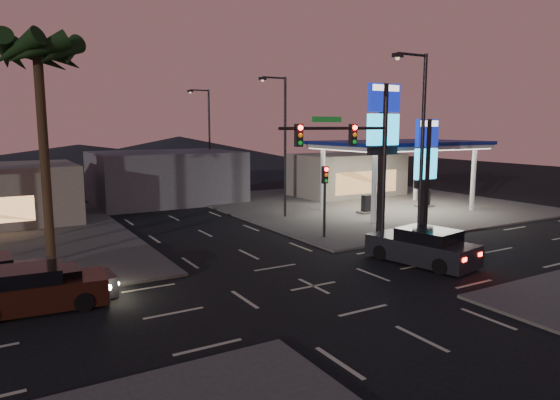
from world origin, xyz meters
TOP-DOWN VIEW (x-y plane):
  - ground at (0.00, 0.00)m, footprint 140.00×140.00m
  - corner_lot_ne at (16.00, 16.00)m, footprint 24.00×24.00m
  - gas_station at (16.00, 12.00)m, footprint 12.20×8.20m
  - convenience_store at (18.00, 21.00)m, footprint 10.00×6.00m
  - pylon_sign_tall at (8.50, 5.50)m, footprint 2.20×0.35m
  - pylon_sign_short at (11.00, 4.50)m, footprint 1.60×0.35m
  - traffic_signal_mast at (3.76, 1.99)m, footprint 6.10×0.39m
  - pedestal_signal at (5.50, 6.98)m, footprint 0.32×0.39m
  - streetlight_near at (6.79, 1.00)m, footprint 2.14×0.25m
  - streetlight_mid at (6.79, 14.00)m, footprint 2.14×0.25m
  - streetlight_far at (6.79, 28.00)m, footprint 2.14×0.25m
  - palm_a at (-9.00, 9.50)m, footprint 4.41×4.41m
  - building_far_mid at (2.00, 26.00)m, footprint 12.00×9.00m
  - hill_right at (15.00, 60.00)m, footprint 50.00×50.00m
  - hill_center at (0.00, 60.00)m, footprint 60.00×60.00m
  - car_lane_a_front at (-9.43, 3.17)m, footprint 4.14×1.83m
  - car_lane_a_mid at (-10.20, 2.89)m, footprint 5.01×2.41m
  - suv_station at (6.52, 0.21)m, footprint 3.14×5.51m

SIDE VIEW (x-z plane):
  - ground at x=0.00m, z-range 0.00..0.00m
  - corner_lot_ne at x=16.00m, z-range 0.00..0.12m
  - car_lane_a_front at x=-9.43m, z-range -0.05..1.28m
  - car_lane_a_mid at x=-10.20m, z-range -0.06..1.53m
  - suv_station at x=6.52m, z-range -0.06..1.68m
  - convenience_store at x=18.00m, z-range 0.00..4.00m
  - hill_center at x=0.00m, z-range 0.00..4.00m
  - building_far_mid at x=2.00m, z-range 0.00..4.40m
  - hill_right at x=15.00m, z-range 0.00..5.00m
  - pedestal_signal at x=5.50m, z-range 0.77..5.07m
  - pylon_sign_short at x=11.00m, z-range 1.16..8.16m
  - gas_station at x=16.00m, z-range 2.34..7.82m
  - traffic_signal_mast at x=3.76m, z-range 1.23..9.23m
  - streetlight_near at x=6.79m, z-range 0.72..10.72m
  - streetlight_mid at x=6.79m, z-range 0.72..10.72m
  - streetlight_far at x=6.79m, z-range 0.72..10.72m
  - pylon_sign_tall at x=8.50m, z-range 1.89..10.89m
  - palm_a at x=-9.00m, z-range 4.00..14.86m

